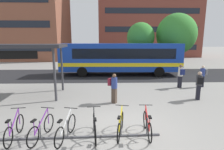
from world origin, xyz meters
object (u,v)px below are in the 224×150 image
Objects in this scene: parked_bicycle_purple_0 at (15,129)px; street_tree_1 at (176,34)px; parked_bicycle_red_5 at (147,125)px; city_bus at (120,58)px; commuter_maroon_pack_4 at (114,86)px; parked_bicycle_black_3 at (95,127)px; parked_bicycle_yellow_4 at (120,125)px; parked_bicycle_white_2 at (66,129)px; commuter_black_pack_1 at (199,84)px; street_tree_0 at (141,37)px; parked_bicycle_purple_1 at (42,129)px; commuter_grey_pack_2 at (203,75)px; commuter_navy_pack_0 at (181,75)px; transit_shelter at (19,48)px.

street_tree_1 reaches higher than parked_bicycle_purple_0.
parked_bicycle_purple_0 is 1.00× the size of parked_bicycle_red_5.
commuter_maroon_pack_4 is (-0.93, -8.40, -0.80)m from city_bus.
city_bus reaches higher than commuter_maroon_pack_4.
parked_bicycle_black_3 is 0.95m from parked_bicycle_yellow_4.
commuter_black_pack_1 is at bearing -47.49° from parked_bicycle_white_2.
parked_bicycle_purple_1 is at bearing -112.46° from street_tree_0.
commuter_black_pack_1 is at bearing -40.53° from parked_bicycle_yellow_4.
parked_bicycle_white_2 is 1.01m from parked_bicycle_black_3.
parked_bicycle_purple_0 is at bearing 70.80° from city_bus.
commuter_grey_pack_2 reaches higher than parked_bicycle_purple_1.
commuter_grey_pack_2 is 9.50m from street_tree_0.
street_tree_0 reaches higher than commuter_navy_pack_0.
commuter_maroon_pack_4 is at bearing 13.11° from parked_bicycle_yellow_4.
city_bus reaches higher than parked_bicycle_purple_1.
transit_shelter reaches higher than parked_bicycle_yellow_4.
city_bus is 12.66m from parked_bicycle_purple_1.
parked_bicycle_yellow_4 is at bearing -71.92° from parked_bicycle_white_2.
parked_bicycle_black_3 is at bearing -77.80° from parked_bicycle_purple_1.
street_tree_1 is (2.85, 11.29, 3.26)m from commuter_black_pack_1.
parked_bicycle_purple_1 is 0.98× the size of commuter_navy_pack_0.
transit_shelter is at bearing 15.99° from parked_bicycle_purple_0.
commuter_maroon_pack_4 reaches higher than parked_bicycle_purple_0.
commuter_black_pack_1 is 1.01× the size of commuter_maroon_pack_4.
parked_bicycle_white_2 is 1.96m from parked_bicycle_yellow_4.
commuter_navy_pack_0 is (4.15, -5.28, -0.77)m from city_bus.
commuter_maroon_pack_4 reaches higher than parked_bicycle_yellow_4.
commuter_maroon_pack_4 is (-5.08, -3.12, -0.03)m from commuter_navy_pack_0.
commuter_navy_pack_0 reaches higher than parked_bicycle_black_3.
commuter_navy_pack_0 reaches higher than parked_bicycle_yellow_4.
parked_bicycle_black_3 is 0.99× the size of commuter_navy_pack_0.
parked_bicycle_purple_0 is at bearing 84.34° from parked_bicycle_black_3.
commuter_black_pack_1 is 0.30× the size of street_tree_0.
parked_bicycle_black_3 is at bearing 83.28° from city_bus.
commuter_maroon_pack_4 is (3.65, 3.65, 0.59)m from parked_bicycle_purple_0.
parked_bicycle_red_5 is at bearing -99.51° from street_tree_0.
city_bus reaches higher than parked_bicycle_yellow_4.
street_tree_1 is (6.97, 3.29, 2.47)m from city_bus.
parked_bicycle_red_5 is 0.26× the size of street_tree_1.
parked_bicycle_white_2 is 11.19m from commuter_grey_pack_2.
parked_bicycle_black_3 is 0.26× the size of street_tree_1.
parked_bicycle_red_5 is at bearing -92.77° from parked_bicycle_black_3.
street_tree_0 reaches higher than parked_bicycle_purple_0.
parked_bicycle_purple_0 and parked_bicycle_purple_1 have the same top height.
street_tree_0 reaches higher than transit_shelter.
parked_bicycle_black_3 is at bearing -69.04° from commuter_maroon_pack_4.
transit_shelter is at bearing -132.03° from street_tree_0.
commuter_grey_pack_2 is (5.75, 6.79, 0.56)m from parked_bicycle_red_5.
parked_bicycle_yellow_4 is at bearing -44.01° from transit_shelter.
parked_bicycle_purple_0 and parked_bicycle_black_3 have the same top height.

